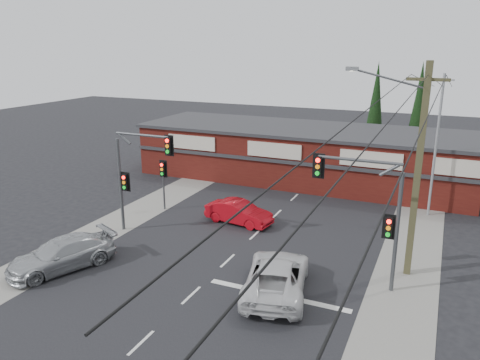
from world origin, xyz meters
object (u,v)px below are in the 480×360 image
at_px(utility_pole, 415,165).
at_px(red_sedan, 239,212).
at_px(white_suv, 277,276).
at_px(shop_building, 302,153).
at_px(silver_suv, 62,254).

bearing_deg(utility_pole, red_sedan, 164.61).
xyz_separation_m(white_suv, utility_pole, (5.04, 4.19, 4.61)).
bearing_deg(red_sedan, white_suv, -136.62).
height_order(white_suv, utility_pole, utility_pole).
distance_m(shop_building, utility_pole, 17.15).
relative_size(red_sedan, utility_pole, 0.42).
distance_m(red_sedan, shop_building, 11.36).
xyz_separation_m(silver_suv, red_sedan, (5.44, 9.10, -0.06)).
relative_size(shop_building, utility_pole, 2.73).
height_order(white_suv, shop_building, shop_building).
height_order(shop_building, utility_pole, utility_pole).
relative_size(silver_suv, shop_building, 0.19).
xyz_separation_m(red_sedan, shop_building, (0.64, 11.25, 1.44)).
bearing_deg(shop_building, red_sedan, -93.25).
bearing_deg(utility_pole, shop_building, 123.76).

